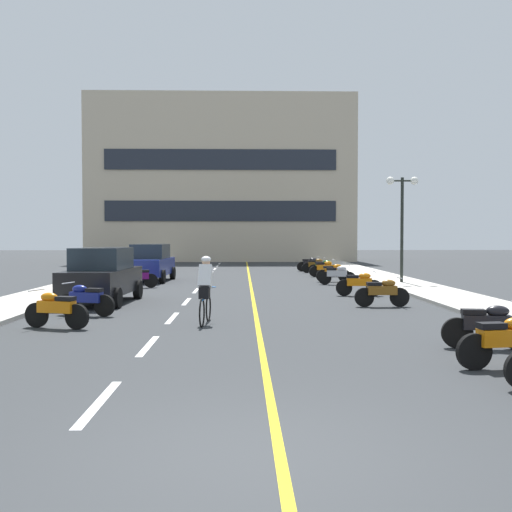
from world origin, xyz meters
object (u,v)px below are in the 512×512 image
at_px(motorcycle_2, 487,325).
at_px(motorcycle_6, 359,283).
at_px(motorcycle_10, 325,268).
at_px(motorcycle_12, 316,265).
at_px(parked_car_near, 102,275).
at_px(parked_car_mid, 150,263).
at_px(motorcycle_11, 324,267).
at_px(motorcycle_7, 138,277).
at_px(motorcycle_1, 506,340).
at_px(cyclist_rider, 205,288).
at_px(motorcycle_5, 382,292).
at_px(motorcycle_3, 56,309).
at_px(motorcycle_9, 333,272).
at_px(motorcycle_13, 310,264).
at_px(street_lamp_mid, 402,204).
at_px(motorcycle_4, 86,299).
at_px(motorcycle_8, 337,274).

xyz_separation_m(motorcycle_2, motorcycle_6, (-0.44, 10.18, 0.00)).
relative_size(motorcycle_10, motorcycle_12, 1.00).
relative_size(parked_car_near, parked_car_mid, 1.00).
bearing_deg(motorcycle_11, motorcycle_6, -91.62).
bearing_deg(motorcycle_7, parked_car_mid, 90.85).
xyz_separation_m(motorcycle_1, cyclist_rider, (-5.26, 5.12, 0.41)).
xyz_separation_m(motorcycle_5, motorcycle_11, (0.30, 15.25, 0.00)).
xyz_separation_m(motorcycle_3, cyclist_rider, (3.49, 0.67, 0.41)).
xyz_separation_m(motorcycle_12, cyclist_rider, (-5.37, -20.65, 0.41)).
height_order(motorcycle_9, motorcycle_13, same).
xyz_separation_m(street_lamp_mid, motorcycle_6, (-2.95, -5.10, -3.18)).
bearing_deg(motorcycle_13, cyclist_rider, -103.19).
bearing_deg(motorcycle_1, motorcycle_2, 76.50).
relative_size(motorcycle_7, motorcycle_12, 0.97).
height_order(street_lamp_mid, motorcycle_7, street_lamp_mid).
relative_size(parked_car_near, motorcycle_1, 2.52).
bearing_deg(cyclist_rider, motorcycle_3, -169.10).
relative_size(motorcycle_1, motorcycle_3, 1.03).
xyz_separation_m(motorcycle_4, motorcycle_6, (8.60, 5.22, 0.00)).
bearing_deg(motorcycle_5, motorcycle_7, 141.95).
bearing_deg(motorcycle_4, parked_car_near, 95.46).
distance_m(motorcycle_2, motorcycle_4, 10.31).
distance_m(motorcycle_6, motorcycle_11, 11.90).
bearing_deg(motorcycle_5, street_lamp_mid, 70.98).
xyz_separation_m(motorcycle_1, motorcycle_8, (-0.03, 16.89, 0.00)).
bearing_deg(motorcycle_13, motorcycle_6, -89.97).
distance_m(motorcycle_7, motorcycle_13, 14.85).
height_order(motorcycle_7, motorcycle_9, same).
distance_m(street_lamp_mid, motorcycle_13, 11.30).
distance_m(motorcycle_5, motorcycle_13, 18.88).
relative_size(motorcycle_7, motorcycle_13, 0.98).
bearing_deg(motorcycle_10, motorcycle_2, -89.28).
bearing_deg(motorcycle_6, motorcycle_1, -89.84).
distance_m(motorcycle_3, cyclist_rider, 3.58).
bearing_deg(motorcycle_4, motorcycle_13, 67.51).
distance_m(parked_car_mid, cyclist_rider, 14.59).
distance_m(parked_car_near, motorcycle_2, 12.37).
distance_m(street_lamp_mid, motorcycle_9, 4.59).
bearing_deg(parked_car_near, motorcycle_13, 63.20).
xyz_separation_m(motorcycle_7, motorcycle_10, (8.93, 6.85, 0.00)).
bearing_deg(cyclist_rider, motorcycle_6, 52.23).
distance_m(motorcycle_6, motorcycle_9, 6.79).
height_order(motorcycle_8, motorcycle_12, same).
relative_size(motorcycle_3, motorcycle_6, 0.97).
bearing_deg(motorcycle_13, motorcycle_7, -126.07).
bearing_deg(motorcycle_10, motorcycle_11, 84.25).
height_order(motorcycle_1, motorcycle_7, same).
bearing_deg(motorcycle_2, cyclist_rider, 148.85).
bearing_deg(motorcycle_7, motorcycle_9, 20.25).
height_order(motorcycle_10, cyclist_rider, cyclist_rider).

